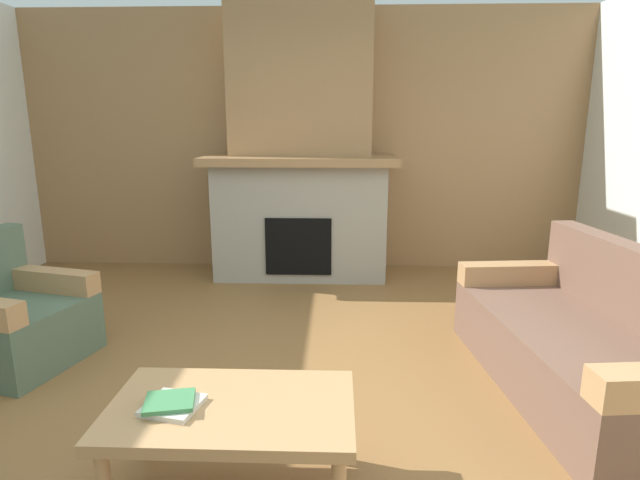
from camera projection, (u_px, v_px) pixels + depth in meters
ground at (268, 408)px, 2.84m from camera, size 9.00×9.00×0.00m
wall_back_wood_panel at (303, 142)px, 5.46m from camera, size 6.00×0.12×2.70m
fireplace at (301, 162)px, 5.13m from camera, size 1.90×0.82×2.70m
couch at (586, 345)px, 2.98m from camera, size 1.01×1.87×0.85m
armchair at (9, 319)px, 3.34m from camera, size 0.92×0.92×0.85m
coffee_table at (232, 416)px, 2.09m from camera, size 1.00×0.60×0.43m
book_stack_near_edge at (172, 404)px, 2.04m from camera, size 0.25×0.24×0.04m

